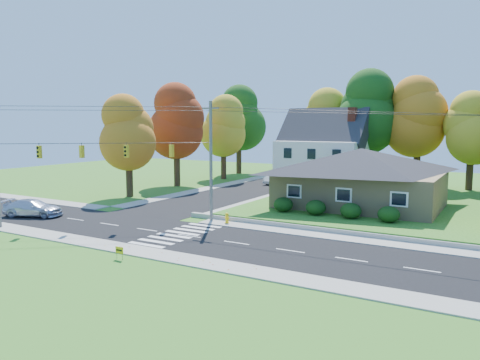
{
  "coord_description": "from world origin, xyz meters",
  "views": [
    {
      "loc": [
        19.84,
        -26.98,
        8.08
      ],
      "look_at": [
        -0.33,
        8.0,
        3.28
      ],
      "focal_mm": 35.0,
      "sensor_mm": 36.0,
      "label": 1
    }
  ],
  "objects_px": {
    "white_car": "(276,178)",
    "ranch_house": "(361,177)",
    "silver_sedan": "(33,208)",
    "fire_hydrant": "(227,219)"
  },
  "relations": [
    {
      "from": "ranch_house",
      "to": "fire_hydrant",
      "type": "height_order",
      "value": "ranch_house"
    },
    {
      "from": "ranch_house",
      "to": "fire_hydrant",
      "type": "xyz_separation_m",
      "value": [
        -7.82,
        -11.02,
        -2.82
      ]
    },
    {
      "from": "silver_sedan",
      "to": "fire_hydrant",
      "type": "height_order",
      "value": "silver_sedan"
    },
    {
      "from": "ranch_house",
      "to": "silver_sedan",
      "type": "height_order",
      "value": "ranch_house"
    },
    {
      "from": "ranch_house",
      "to": "silver_sedan",
      "type": "bearing_deg",
      "value": -145.13
    },
    {
      "from": "fire_hydrant",
      "to": "silver_sedan",
      "type": "bearing_deg",
      "value": -160.26
    },
    {
      "from": "white_car",
      "to": "ranch_house",
      "type": "bearing_deg",
      "value": -41.3
    },
    {
      "from": "silver_sedan",
      "to": "white_car",
      "type": "xyz_separation_m",
      "value": [
        8.74,
        31.43,
        0.04
      ]
    },
    {
      "from": "ranch_house",
      "to": "silver_sedan",
      "type": "relative_size",
      "value": 2.83
    },
    {
      "from": "silver_sedan",
      "to": "white_car",
      "type": "height_order",
      "value": "white_car"
    }
  ]
}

